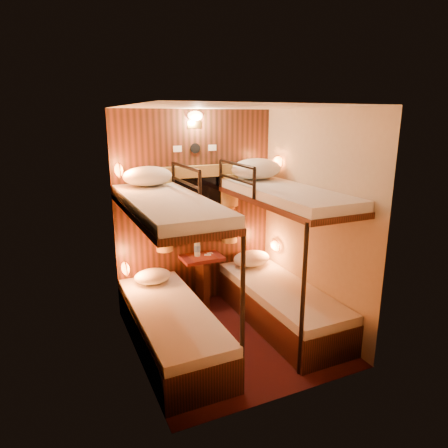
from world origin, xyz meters
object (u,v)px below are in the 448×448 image
bunk_left (170,298)px  table (202,274)px  bottle_right (197,247)px  bottle_left (197,248)px  bunk_right (281,277)px

bunk_left → table: (0.65, 0.78, -0.14)m
bottle_right → bottle_left: bearing=135.6°
bottle_left → bottle_right: (0.00, -0.00, 0.01)m
bottle_left → bunk_left: bearing=-126.2°
bunk_left → bunk_right: bearing=0.0°
bunk_right → bottle_left: 1.09m
bottle_right → bunk_right: bearing=-49.5°
bunk_right → bottle_left: bunk_right is taller
bunk_right → table: (-0.65, 0.78, -0.14)m
table → bottle_right: bottle_right is taller
table → bottle_right: 0.35m
bunk_right → bottle_right: 1.09m
table → bottle_left: bearing=144.1°
bunk_right → bottle_right: bunk_right is taller
table → bottle_left: 0.35m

